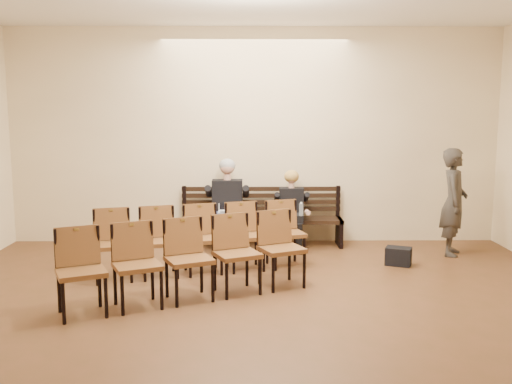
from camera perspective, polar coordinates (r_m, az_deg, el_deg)
ground at (r=4.88m, az=0.39°, el=-18.40°), size 10.00×10.00×0.00m
room_walls at (r=5.16m, az=0.26°, el=12.10°), size 8.02×10.01×3.51m
bench at (r=9.23m, az=0.55°, el=-4.02°), size 2.60×0.90×0.45m
seated_man at (r=9.02m, az=-2.90°, el=-1.15°), size 0.59×0.82×1.43m
seated_woman at (r=9.07m, az=3.59°, el=-2.18°), size 0.47×0.65×1.10m
laptop at (r=8.87m, az=-2.73°, el=-2.25°), size 0.38×0.32×0.24m
water_bottle at (r=8.80m, az=4.53°, el=-2.45°), size 0.07×0.07×0.22m
bag at (r=8.37m, az=14.05°, el=-6.25°), size 0.41×0.35×0.26m
passerby at (r=9.04m, az=19.20°, el=-0.19°), size 0.66×0.79×1.86m
chair_row_front at (r=7.70m, az=-5.32°, el=-4.73°), size 2.86×1.26×0.92m
chair_row_back at (r=6.65m, az=-6.70°, el=-6.77°), size 2.85×1.66×0.94m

